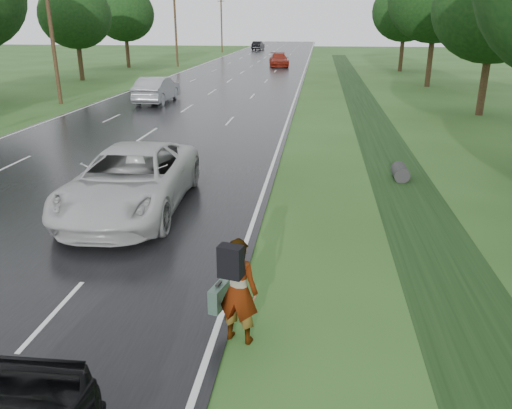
{
  "coord_description": "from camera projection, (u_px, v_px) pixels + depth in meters",
  "views": [
    {
      "loc": [
        8.44,
        -7.81,
        5.4
      ],
      "look_at": [
        7.08,
        3.2,
        1.3
      ],
      "focal_mm": 35.0,
      "sensor_mm": 36.0,
      "label": 1
    }
  ],
  "objects": [
    {
      "name": "tree_west_f",
      "position": [
        124.0,
        14.0,
        59.02
      ],
      "size": [
        7.0,
        7.0,
        9.29
      ],
      "color": "#342115",
      "rests_on": "ground"
    },
    {
      "name": "utility_pole_far",
      "position": [
        175.0,
        22.0,
        60.57
      ],
      "size": [
        1.6,
        0.26,
        10.0
      ],
      "color": "#342115",
      "rests_on": "ground"
    },
    {
      "name": "drainage_ditch",
      "position": [
        375.0,
        129.0,
        26.19
      ],
      "size": [
        2.2,
        120.0,
        0.56
      ],
      "color": "black",
      "rests_on": "ground"
    },
    {
      "name": "tree_east_f",
      "position": [
        406.0,
        11.0,
        54.3
      ],
      "size": [
        7.2,
        7.2,
        9.62
      ],
      "color": "#342115",
      "rests_on": "ground"
    },
    {
      "name": "silver_sedan",
      "position": [
        157.0,
        90.0,
        34.49
      ],
      "size": [
        1.88,
        5.33,
        1.75
      ],
      "primitive_type": "imported",
      "rotation": [
        0.0,
        0.0,
        3.14
      ],
      "color": "gray",
      "rests_on": "road"
    },
    {
      "name": "edge_stripe_west",
      "position": [
        175.0,
        74.0,
        52.76
      ],
      "size": [
        0.12,
        180.0,
        0.01
      ],
      "primitive_type": "cube",
      "color": "silver",
      "rests_on": "road"
    },
    {
      "name": "center_line",
      "position": [
        238.0,
        75.0,
        51.99
      ],
      "size": [
        0.12,
        180.0,
        0.01
      ],
      "primitive_type": "cube",
      "color": "silver",
      "rests_on": "road"
    },
    {
      "name": "tree_east_c",
      "position": [
        495.0,
        7.0,
        28.24
      ],
      "size": [
        7.0,
        7.0,
        9.29
      ],
      "color": "#342115",
      "rests_on": "ground"
    },
    {
      "name": "far_car_dark",
      "position": [
        258.0,
        46.0,
        96.82
      ],
      "size": [
        2.09,
        5.0,
        1.61
      ],
      "primitive_type": "imported",
      "rotation": [
        0.0,
        0.0,
        3.06
      ],
      "color": "black",
      "rests_on": "road"
    },
    {
      "name": "edge_stripe_east",
      "position": [
        303.0,
        76.0,
        51.21
      ],
      "size": [
        0.12,
        180.0,
        0.01
      ],
      "primitive_type": "cube",
      "color": "silver",
      "rests_on": "road"
    },
    {
      "name": "road",
      "position": [
        238.0,
        75.0,
        52.0
      ],
      "size": [
        14.0,
        180.0,
        0.04
      ],
      "primitive_type": "cube",
      "color": "black",
      "rests_on": "ground"
    },
    {
      "name": "utility_pole_distant",
      "position": [
        221.0,
        22.0,
        88.5
      ],
      "size": [
        1.6,
        0.26,
        10.0
      ],
      "color": "#342115",
      "rests_on": "ground"
    },
    {
      "name": "utility_pole_mid",
      "position": [
        50.0,
        24.0,
        32.64
      ],
      "size": [
        1.6,
        0.26,
        10.0
      ],
      "color": "#342115",
      "rests_on": "ground"
    },
    {
      "name": "tree_west_d",
      "position": [
        75.0,
        16.0,
        46.03
      ],
      "size": [
        6.6,
        6.6,
        8.8
      ],
      "color": "#342115",
      "rests_on": "ground"
    },
    {
      "name": "pedestrian",
      "position": [
        237.0,
        289.0,
        8.63
      ],
      "size": [
        0.95,
        0.95,
        1.99
      ],
      "rotation": [
        0.0,
        0.0,
        2.89
      ],
      "color": "#A5998C",
      "rests_on": "ground"
    },
    {
      "name": "white_pickup",
      "position": [
        131.0,
        180.0,
        14.76
      ],
      "size": [
        3.39,
        6.79,
        1.85
      ],
      "primitive_type": "imported",
      "rotation": [
        0.0,
        0.0,
        0.05
      ],
      "color": "#B8B8B8",
      "rests_on": "road"
    },
    {
      "name": "far_car_red",
      "position": [
        279.0,
        60.0,
        61.72
      ],
      "size": [
        2.99,
        5.71,
        1.58
      ],
      "primitive_type": "imported",
      "rotation": [
        0.0,
        0.0,
        0.15
      ],
      "color": "maroon",
      "rests_on": "road"
    }
  ]
}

